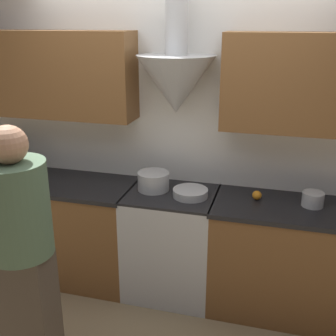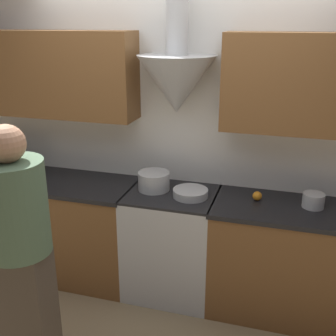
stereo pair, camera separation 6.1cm
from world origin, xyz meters
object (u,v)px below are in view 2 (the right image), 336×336
Objects in this scene: wine_bottle_4 at (11,161)px; saucepan at (313,200)px; stock_pot at (154,181)px; orange_fruit at (257,196)px; wine_bottle_5 at (21,162)px; person_foreground_left at (20,252)px; wine_bottle_3 at (2,160)px; mixing_bowl at (190,193)px; stove_range at (171,243)px.

saucepan is at bearing 0.87° from wine_bottle_4.
stock_pot is 3.60× the size of orange_fruit.
person_foreground_left reaches higher than wine_bottle_5.
wine_bottle_3 is at bearing -178.25° from orange_fruit.
saucepan is 2.07m from person_foreground_left.
stock_pot is 1.61× the size of saucepan.
wine_bottle_4 is 1.30× the size of stock_pot.
person_foreground_left is at bearing -109.41° from stock_pot.
mixing_bowl is 0.16× the size of person_foreground_left.
stock_pot is 1.24m from saucepan.
wine_bottle_4 reaches higher than wine_bottle_5.
wine_bottle_4 is 1.66m from mixing_bowl.
wine_bottle_5 reaches higher than saucepan.
stock_pot is 0.83m from orange_fruit.
stock_pot reaches higher than saucepan.
orange_fruit is at bearing 4.77° from stove_range.
wine_bottle_5 is (0.10, 0.00, -0.01)m from wine_bottle_4.
person_foreground_left is at bearing -135.67° from orange_fruit.
wine_bottle_4 is 2.09× the size of saucepan.
stove_range is 1.19m from saucepan.
saucepan is (2.57, 0.04, -0.08)m from wine_bottle_4.
wine_bottle_4 is 0.20× the size of person_foreground_left.
wine_bottle_4 is at bearing -177.15° from wine_bottle_5.
wine_bottle_4 reaches higher than wine_bottle_3.
stock_pot is at bearing 1.16° from wine_bottle_5.
wine_bottle_5 is 1.10× the size of mixing_bowl.
stove_range is at bearing -175.23° from orange_fruit.
stock_pot is 0.93× the size of mixing_bowl.
wine_bottle_4 is 1.21× the size of mixing_bowl.
orange_fruit reaches higher than mixing_bowl.
stock_pot is at bearing 1.96° from wine_bottle_3.
saucepan is (0.41, -0.01, 0.02)m from orange_fruit.
wine_bottle_3 is 2.05× the size of saucepan.
person_foreground_left is at bearing -143.86° from saucepan.
wine_bottle_4 is 1.33m from stock_pot.
wine_bottle_4 is at bearing -178.68° from orange_fruit.
wine_bottle_3 reaches higher than mixing_bowl.
wine_bottle_4 reaches higher than mixing_bowl.
saucepan is at bearing 0.79° from wine_bottle_5.
wine_bottle_5 is at bearing -179.21° from saucepan.
stove_range is 2.72× the size of wine_bottle_4.
person_foreground_left is (-1.67, -1.22, -0.03)m from saucepan.
orange_fruit is 0.04× the size of person_foreground_left.
orange_fruit is 0.45× the size of saucepan.
stock_pot is at bearing -178.61° from orange_fruit.
wine_bottle_5 reaches higher than orange_fruit.
wine_bottle_5 is 2.07m from orange_fruit.
stove_range is at bearing 0.46° from wine_bottle_3.
wine_bottle_3 is 0.18m from wine_bottle_5.
wine_bottle_4 is 2.16m from orange_fruit.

